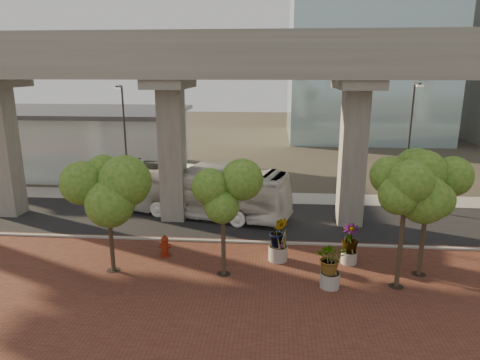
{
  "coord_description": "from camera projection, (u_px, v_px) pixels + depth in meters",
  "views": [
    {
      "loc": [
        0.89,
        -25.97,
        10.19
      ],
      "look_at": [
        -1.28,
        0.5,
        3.3
      ],
      "focal_mm": 32.0,
      "sensor_mm": 36.0,
      "label": 1
    }
  ],
  "objects": [
    {
      "name": "asphalt_road",
      "position": [
        260.0,
        221.0,
        29.61
      ],
      "size": [
        90.0,
        8.0,
        0.04
      ],
      "primitive_type": "cube",
      "color": "black",
      "rests_on": "ground"
    },
    {
      "name": "street_tree_far_west",
      "position": [
        107.0,
        188.0,
        21.12
      ],
      "size": [
        3.97,
        3.97,
        6.26
      ],
      "color": "#4A392A",
      "rests_on": "ground"
    },
    {
      "name": "planter_right",
      "position": [
        350.0,
        240.0,
        22.73
      ],
      "size": [
        2.06,
        2.06,
        2.2
      ],
      "color": "gray",
      "rests_on": "ground"
    },
    {
      "name": "street_tree_near_west",
      "position": [
        223.0,
        195.0,
        20.77
      ],
      "size": [
        3.51,
        3.51,
        5.83
      ],
      "color": "#4A392A",
      "rests_on": "ground"
    },
    {
      "name": "transit_bus",
      "position": [
        198.0,
        191.0,
        30.31
      ],
      "size": [
        13.46,
        6.34,
        3.65
      ],
      "primitive_type": "imported",
      "rotation": [
        0.0,
        0.0,
        1.31
      ],
      "color": "silver",
      "rests_on": "ground"
    },
    {
      "name": "planter_front",
      "position": [
        331.0,
        260.0,
        20.18
      ],
      "size": [
        2.1,
        2.1,
        2.31
      ],
      "color": "#9C968D",
      "rests_on": "ground"
    },
    {
      "name": "fire_hydrant",
      "position": [
        165.0,
        246.0,
        23.82
      ],
      "size": [
        0.61,
        0.55,
        1.23
      ],
      "color": "maroon",
      "rests_on": "ground"
    },
    {
      "name": "far_sidewalk",
      "position": [
        263.0,
        198.0,
        34.91
      ],
      "size": [
        90.0,
        3.0,
        0.06
      ],
      "primitive_type": "cube",
      "color": "#9A9890",
      "rests_on": "ground"
    },
    {
      "name": "street_tree_near_east",
      "position": [
        406.0,
        189.0,
        19.37
      ],
      "size": [
        3.65,
        3.65,
        6.55
      ],
      "color": "#4A392A",
      "rests_on": "ground"
    },
    {
      "name": "curb_strip",
      "position": [
        258.0,
        242.0,
        25.74
      ],
      "size": [
        70.0,
        0.25,
        0.16
      ],
      "primitive_type": "cube",
      "color": "#9A9890",
      "rests_on": "ground"
    },
    {
      "name": "street_tree_far_east",
      "position": [
        429.0,
        183.0,
        20.59
      ],
      "size": [
        3.7,
        3.7,
        6.53
      ],
      "color": "#4A392A",
      "rests_on": "ground"
    },
    {
      "name": "planter_left",
      "position": [
        278.0,
        234.0,
        23.05
      ],
      "size": [
        2.28,
        2.28,
        2.51
      ],
      "color": "#AEA59D",
      "rests_on": "ground"
    },
    {
      "name": "streetlamp_west",
      "position": [
        124.0,
        134.0,
        34.0
      ],
      "size": [
        0.44,
        1.3,
        8.96
      ],
      "color": "#28292D",
      "rests_on": "ground"
    },
    {
      "name": "station_pavilion",
      "position": [
        71.0,
        139.0,
        43.9
      ],
      "size": [
        23.0,
        13.0,
        6.3
      ],
      "color": "silver",
      "rests_on": "ground"
    },
    {
      "name": "streetlamp_east",
      "position": [
        410.0,
        138.0,
        30.81
      ],
      "size": [
        0.46,
        1.34,
        9.27
      ],
      "color": "#2B2C30",
      "rests_on": "ground"
    },
    {
      "name": "transit_viaduct",
      "position": [
        262.0,
        115.0,
        27.79
      ],
      "size": [
        72.0,
        5.6,
        12.4
      ],
      "color": "gray",
      "rests_on": "ground"
    },
    {
      "name": "ground",
      "position": [
        259.0,
        232.0,
        27.69
      ],
      "size": [
        160.0,
        160.0,
        0.0
      ],
      "primitive_type": "plane",
      "color": "#393529",
      "rests_on": "ground"
    },
    {
      "name": "brick_plaza",
      "position": [
        252.0,
        294.0,
        19.96
      ],
      "size": [
        70.0,
        13.0,
        0.06
      ],
      "primitive_type": "cube",
      "color": "brown",
      "rests_on": "ground"
    }
  ]
}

